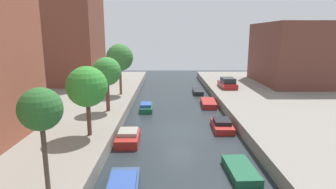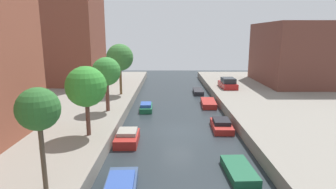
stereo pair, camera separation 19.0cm
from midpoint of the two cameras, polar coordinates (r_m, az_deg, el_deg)
name	(u,v)px [view 2 (the right image)]	position (r m, az deg, el deg)	size (l,w,h in m)	color
ground_plane	(178,131)	(24.26, 2.27, -7.47)	(84.00, 84.00, 0.00)	#232B30
quay_left	(2,126)	(27.88, -30.41, -5.48)	(20.00, 64.00, 1.00)	gray
apartment_tower_far	(63,21)	(44.50, -20.38, 13.88)	(10.00, 9.28, 18.20)	brown
low_block_right	(296,53)	(45.83, 24.67, 7.59)	(10.00, 13.54, 8.83)	brown
street_tree_1	(38,110)	(13.62, -24.46, -2.89)	(1.94, 1.94, 4.85)	#4D4032
street_tree_2	(86,87)	(20.40, -16.03, 1.51)	(2.87, 2.87, 4.99)	brown
street_tree_3	(106,72)	(26.72, -12.20, 4.51)	(2.66, 2.66, 5.10)	brown
street_tree_4	(120,58)	(34.11, -9.58, 7.40)	(3.20, 3.20, 6.06)	brown
parked_car	(228,84)	(39.17, 12.20, 2.18)	(2.03, 4.19, 1.40)	maroon
moored_boat_left_1	(120,189)	(15.34, -9.29, -18.46)	(1.81, 4.23, 0.79)	#33476B
moored_boat_left_2	(127,138)	(21.86, -8.02, -8.66)	(1.71, 3.11, 0.94)	maroon
moored_boat_left_3	(146,107)	(30.77, -4.27, -2.57)	(1.45, 3.34, 0.84)	#195638
moored_boat_right_1	(239,170)	(17.69, 14.57, -14.70)	(1.66, 3.43, 0.49)	#195638
moored_boat_right_2	(222,125)	(25.11, 11.04, -6.13)	(1.71, 3.60, 0.86)	maroon
moored_boat_right_3	(209,103)	(32.98, 8.39, -1.76)	(1.74, 4.00, 0.61)	maroon
moored_boat_right_4	(198,91)	(39.76, 6.29, 0.62)	(1.39, 3.74, 0.56)	#232328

